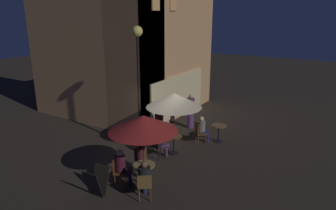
{
  "coord_description": "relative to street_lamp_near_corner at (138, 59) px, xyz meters",
  "views": [
    {
      "loc": [
        -9.22,
        -6.34,
        5.33
      ],
      "look_at": [
        0.32,
        -0.4,
        1.93
      ],
      "focal_mm": 32.72,
      "sensor_mm": 36.0,
      "label": 1
    }
  ],
  "objects": [
    {
      "name": "cafe_chair_4",
      "position": [
        1.83,
        -1.71,
        -3.14
      ],
      "size": [
        0.61,
        0.61,
        0.91
      ],
      "rotation": [
        0.0,
        0.0,
        -0.8
      ],
      "color": "brown",
      "rests_on": "ground"
    },
    {
      "name": "cafe_table_2",
      "position": [
        2.45,
        -2.34,
        -3.17
      ],
      "size": [
        0.65,
        0.65,
        0.74
      ],
      "color": "black",
      "rests_on": "ground"
    },
    {
      "name": "patron_seated_2",
      "position": [
        -2.62,
        -2.13,
        -2.98
      ],
      "size": [
        0.55,
        0.52,
        1.24
      ],
      "rotation": [
        0.0,
        0.0,
        0.64
      ],
      "color": "#1C2648",
      "rests_on": "ground"
    },
    {
      "name": "patron_seated_3",
      "position": [
        -0.16,
        -1.08,
        -2.97
      ],
      "size": [
        0.54,
        0.46,
        1.24
      ],
      "rotation": [
        0.0,
        0.0,
        -0.35
      ],
      "color": "#5F3161",
      "rests_on": "ground"
    },
    {
      "name": "patio_umbrella_1",
      "position": [
        0.44,
        -1.3,
        -1.5
      ],
      "size": [
        2.12,
        2.12,
        2.46
      ],
      "color": "black",
      "rests_on": "ground"
    },
    {
      "name": "patron_seated_4",
      "position": [
        1.94,
        -1.81,
        -3.0
      ],
      "size": [
        0.51,
        0.51,
        1.19
      ],
      "rotation": [
        0.0,
        0.0,
        -0.8
      ],
      "color": "#26284D",
      "rests_on": "ground"
    },
    {
      "name": "cafe_chair_3",
      "position": [
        -0.3,
        -1.03,
        -3.09
      ],
      "size": [
        0.56,
        0.56,
        1.0
      ],
      "rotation": [
        0.0,
        0.0,
        -0.35
      ],
      "color": "black",
      "rests_on": "ground"
    },
    {
      "name": "patron_standing_6",
      "position": [
        3.27,
        -0.53,
        -2.85
      ],
      "size": [
        0.37,
        0.37,
        1.67
      ],
      "rotation": [
        0.0,
        0.0,
        3.58
      ],
      "color": "#5D396B",
      "rests_on": "ground"
    },
    {
      "name": "ground_plane",
      "position": [
        0.17,
        -0.6,
        -3.68
      ],
      "size": [
        60.0,
        60.0,
        0.0
      ],
      "primitive_type": "plane",
      "color": "#2E2720"
    },
    {
      "name": "cafe_chair_1",
      "position": [
        -2.52,
        -1.0,
        -3.1
      ],
      "size": [
        0.57,
        0.57,
        0.95
      ],
      "rotation": [
        0.0,
        0.0,
        -1.04
      ],
      "color": "#5A3216",
      "rests_on": "ground"
    },
    {
      "name": "patron_standing_5",
      "position": [
        1.21,
        -0.1,
        -2.76
      ],
      "size": [
        0.37,
        0.37,
        1.82
      ],
      "rotation": [
        0.0,
        0.0,
        0.57
      ],
      "color": "#746959",
      "rests_on": "ground"
    },
    {
      "name": "patio_umbrella_0",
      "position": [
        -2.09,
        -1.73,
        -1.55
      ],
      "size": [
        2.14,
        2.14,
        2.39
      ],
      "color": "black",
      "rests_on": "ground"
    },
    {
      "name": "cafe_table_1",
      "position": [
        0.44,
        -1.3,
        -3.18
      ],
      "size": [
        0.64,
        0.64,
        0.74
      ],
      "color": "black",
      "rests_on": "ground"
    },
    {
      "name": "cafe_building",
      "position": [
        3.25,
        2.99,
        0.39
      ],
      "size": [
        7.15,
        7.38,
        8.16
      ],
      "color": "tan",
      "rests_on": "ground"
    },
    {
      "name": "cafe_chair_2",
      "position": [
        -2.73,
        -2.21,
        -3.14
      ],
      "size": [
        0.59,
        0.59,
        0.88
      ],
      "rotation": [
        0.0,
        0.0,
        0.64
      ],
      "color": "brown",
      "rests_on": "ground"
    },
    {
      "name": "menu_sandwich_board",
      "position": [
        -3.26,
        -0.8,
        -3.24
      ],
      "size": [
        0.67,
        0.59,
        0.86
      ],
      "rotation": [
        0.0,
        0.0,
        0.06
      ],
      "color": "black",
      "rests_on": "ground"
    },
    {
      "name": "street_lamp_near_corner",
      "position": [
        0.0,
        0.0,
        0.0
      ],
      "size": [
        0.4,
        0.4,
        4.88
      ],
      "color": "black",
      "rests_on": "ground"
    },
    {
      "name": "cafe_chair_0",
      "position": [
        -1.5,
        -1.15,
        -3.1
      ],
      "size": [
        0.6,
        0.6,
        0.95
      ],
      "rotation": [
        0.0,
        0.0,
        -2.37
      ],
      "color": "brown",
      "rests_on": "ground"
    },
    {
      "name": "cafe_table_0",
      "position": [
        -2.09,
        -1.73,
        -3.14
      ],
      "size": [
        0.7,
        0.7,
        0.75
      ],
      "color": "black",
      "rests_on": "ground"
    },
    {
      "name": "patron_seated_1",
      "position": [
        -2.45,
        -1.13,
        -2.96
      ],
      "size": [
        0.47,
        0.52,
        1.27
      ],
      "rotation": [
        0.0,
        0.0,
        -1.04
      ],
      "color": "black",
      "rests_on": "ground"
    },
    {
      "name": "patron_seated_0",
      "position": [
        -1.6,
        -1.25,
        -2.97
      ],
      "size": [
        0.52,
        0.52,
        1.25
      ],
      "rotation": [
        0.0,
        0.0,
        -2.37
      ],
      "color": "#5F3762",
      "rests_on": "ground"
    }
  ]
}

